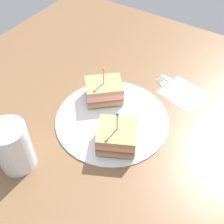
% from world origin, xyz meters
% --- Properties ---
extents(ground_plane, '(1.05, 1.05, 0.02)m').
position_xyz_m(ground_plane, '(0.00, 0.00, -0.01)').
color(ground_plane, brown).
extents(plate, '(0.28, 0.28, 0.01)m').
position_xyz_m(plate, '(0.00, 0.00, 0.00)').
color(plate, white).
rests_on(plate, ground_plane).
extents(sandwich_half_front, '(0.11, 0.12, 0.10)m').
position_xyz_m(sandwich_half_front, '(0.05, 0.06, 0.03)').
color(sandwich_half_front, tan).
rests_on(sandwich_half_front, plate).
extents(sandwich_half_back, '(0.11, 0.11, 0.10)m').
position_xyz_m(sandwich_half_back, '(-0.06, -0.05, 0.03)').
color(sandwich_half_back, tan).
rests_on(sandwich_half_back, plate).
extents(drink_glass, '(0.08, 0.08, 0.11)m').
position_xyz_m(drink_glass, '(-0.22, 0.10, 0.05)').
color(drink_glass, '#B74C33').
rests_on(drink_glass, ground_plane).
extents(napkin, '(0.12, 0.13, 0.00)m').
position_xyz_m(napkin, '(0.18, -0.11, 0.00)').
color(napkin, white).
rests_on(napkin, ground_plane).
extents(fork, '(0.06, 0.12, 0.00)m').
position_xyz_m(fork, '(0.18, -0.07, 0.00)').
color(fork, silver).
rests_on(fork, ground_plane).
extents(knife, '(0.04, 0.13, 0.00)m').
position_xyz_m(knife, '(0.21, -0.08, 0.00)').
color(knife, silver).
rests_on(knife, ground_plane).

